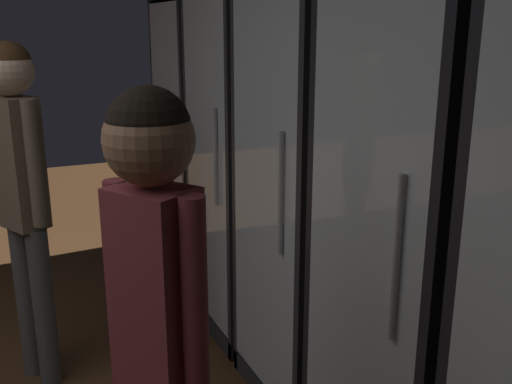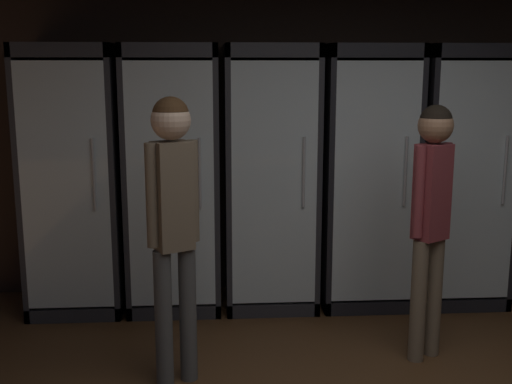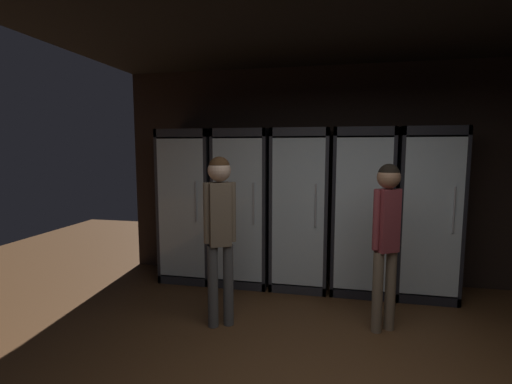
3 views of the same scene
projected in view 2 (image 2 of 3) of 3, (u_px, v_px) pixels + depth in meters
The scene contains 8 objects.
wall_back at pixel (333, 119), 5.15m from camera, with size 6.00×0.06×2.80m, color black.
cooler_far_left at pixel (76, 182), 4.78m from camera, with size 0.69×0.69×1.98m.
cooler_left at pixel (174, 181), 4.83m from camera, with size 0.69×0.69×1.98m.
cooler_center at pixel (270, 180), 4.87m from camera, with size 0.69×0.69×1.98m.
cooler_right at pixel (364, 179), 4.92m from camera, with size 0.69×0.69×1.98m.
cooler_far_right at pixel (456, 178), 4.97m from camera, with size 0.69×0.69×1.98m.
shopper_near at pixel (431, 202), 3.87m from camera, with size 0.27×0.23×1.60m.
shopper_far at pixel (173, 207), 3.54m from camera, with size 0.29×0.23×1.67m.
Camera 2 is at (-0.97, -2.09, 1.83)m, focal length 44.65 mm.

